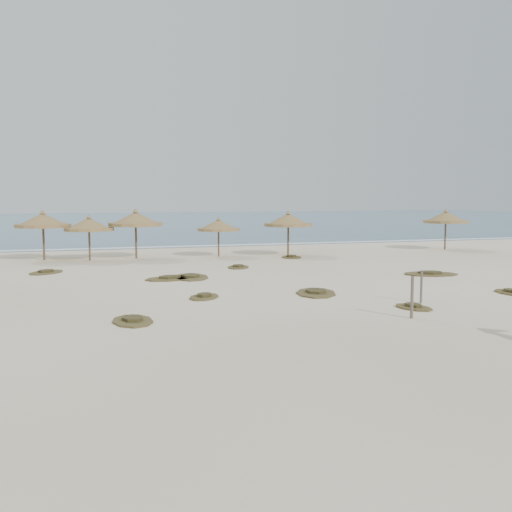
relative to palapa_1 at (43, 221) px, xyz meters
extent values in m
plane|color=beige|center=(7.89, -19.13, -2.34)|extent=(160.00, 160.00, 0.00)
cube|color=#24526E|center=(7.89, 55.87, -2.34)|extent=(200.00, 100.00, 0.01)
cube|color=white|center=(7.89, 6.87, -2.34)|extent=(70.00, 0.60, 0.01)
cylinder|color=brown|center=(0.00, 0.00, -1.21)|extent=(0.13, 0.13, 2.26)
cylinder|color=olive|center=(0.00, 0.00, -0.28)|extent=(3.90, 3.90, 0.19)
cone|color=olive|center=(0.00, 0.00, 0.08)|extent=(3.77, 3.77, 0.81)
cone|color=olive|center=(0.00, 0.00, 0.56)|extent=(0.39, 0.39, 0.24)
cylinder|color=brown|center=(2.60, -1.02, -1.32)|extent=(0.12, 0.12, 2.04)
cylinder|color=olive|center=(2.60, -1.02, -0.48)|extent=(3.02, 3.02, 0.17)
cone|color=olive|center=(2.60, -1.02, -0.16)|extent=(2.92, 2.92, 0.73)
cone|color=olive|center=(2.60, -1.02, 0.28)|extent=(0.35, 0.35, 0.21)
cylinder|color=brown|center=(5.36, -0.73, -1.19)|extent=(0.13, 0.13, 2.30)
cylinder|color=olive|center=(5.36, -0.73, -0.24)|extent=(4.09, 4.09, 0.20)
cone|color=olive|center=(5.36, -0.73, 0.12)|extent=(3.95, 3.95, 0.82)
cone|color=olive|center=(5.36, -0.73, 0.61)|extent=(0.39, 0.39, 0.24)
cylinder|color=brown|center=(10.48, -1.05, -1.40)|extent=(0.11, 0.11, 1.88)
cylinder|color=olive|center=(10.48, -1.05, -0.62)|extent=(2.88, 2.88, 0.16)
cone|color=olive|center=(10.48, -1.05, -0.33)|extent=(2.79, 2.79, 0.67)
cone|color=olive|center=(10.48, -1.05, 0.07)|extent=(0.32, 0.32, 0.20)
cylinder|color=brown|center=(14.89, -1.84, -1.26)|extent=(0.12, 0.12, 2.17)
cylinder|color=olive|center=(14.89, -1.84, -0.36)|extent=(3.91, 3.91, 0.19)
cone|color=olive|center=(14.89, -1.84, -0.01)|extent=(3.78, 3.78, 0.78)
cone|color=olive|center=(14.89, -1.84, 0.45)|extent=(0.37, 0.37, 0.23)
cylinder|color=brown|center=(27.15, -1.25, -1.24)|extent=(0.13, 0.13, 2.20)
cylinder|color=olive|center=(27.15, -1.25, -0.33)|extent=(4.12, 4.12, 0.19)
cone|color=olive|center=(27.15, -1.25, 0.01)|extent=(3.98, 3.98, 0.78)
cone|color=olive|center=(27.15, -1.25, 0.48)|extent=(0.38, 0.38, 0.23)
cylinder|color=brown|center=(11.80, -20.95, -1.68)|extent=(0.13, 0.13, 1.32)
cylinder|color=brown|center=(13.56, -18.79, -1.76)|extent=(0.11, 0.11, 1.17)
camera|label=1|loc=(1.97, -36.13, 1.41)|focal=40.00mm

